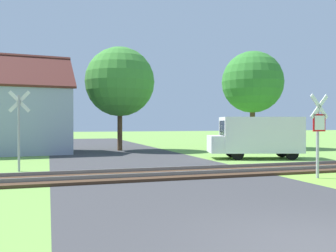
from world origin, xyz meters
TOP-DOWN VIEW (x-y plane):
  - ground_plane at (0.00, 0.00)m, footprint 160.00×160.00m
  - road_asphalt at (0.00, 2.00)m, footprint 7.90×80.00m
  - rail_track at (0.00, 8.41)m, footprint 60.00×2.60m
  - stop_sign_near at (4.90, 6.10)m, footprint 0.87×0.21m
  - crossing_sign_far at (-5.10, 11.24)m, footprint 0.85×0.28m
  - house at (-6.29, 20.68)m, footprint 7.85×5.96m
  - tree_far at (10.92, 20.71)m, footprint 4.71×4.71m
  - tree_center at (0.77, 21.30)m, footprint 4.84×4.84m
  - mail_truck at (6.76, 13.12)m, footprint 5.22×3.13m

SIDE VIEW (x-z plane):
  - ground_plane at x=0.00m, z-range 0.00..0.00m
  - road_asphalt at x=0.00m, z-range 0.00..0.01m
  - rail_track at x=0.00m, z-range -0.05..0.17m
  - mail_truck at x=6.76m, z-range 0.12..2.36m
  - stop_sign_near at x=4.90m, z-range 0.24..3.16m
  - crossing_sign_far at x=-5.10m, z-range 0.25..3.46m
  - house at x=-6.29m, z-range -0.90..5.38m
  - tree_center at x=0.77m, z-range 1.19..8.41m
  - tree_far at x=10.92m, z-range 1.34..8.76m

